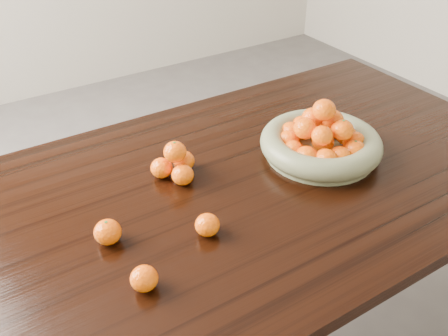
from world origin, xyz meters
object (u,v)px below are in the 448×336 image
dining_table (215,216)px  orange_pyramid (176,164)px  loose_orange_0 (108,232)px  fruit_bowl (321,142)px

dining_table → orange_pyramid: 0.19m
loose_orange_0 → fruit_bowl: bearing=1.9°
dining_table → fruit_bowl: 0.39m
fruit_bowl → loose_orange_0: 0.68m
dining_table → fruit_bowl: size_ratio=5.52×
fruit_bowl → loose_orange_0: (-0.68, -0.02, -0.02)m
dining_table → loose_orange_0: (-0.32, -0.04, 0.12)m
dining_table → fruit_bowl: (0.36, -0.02, 0.14)m
fruit_bowl → orange_pyramid: size_ratio=2.73×
loose_orange_0 → orange_pyramid: bearing=30.6°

